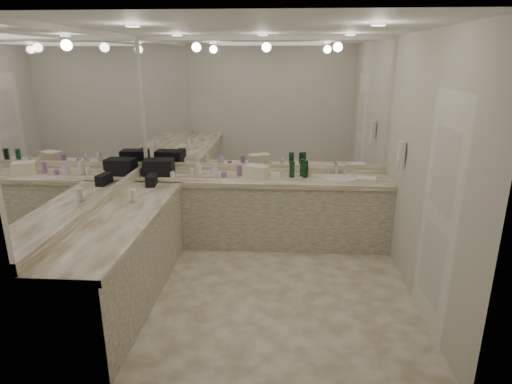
# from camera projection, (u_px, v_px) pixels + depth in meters

# --- Properties ---
(floor) EXTENTS (3.20, 3.20, 0.00)m
(floor) POSITION_uv_depth(u_px,v_px,m) (257.00, 288.00, 4.54)
(floor) COLOR beige
(floor) RESTS_ON ground
(ceiling) EXTENTS (3.20, 3.20, 0.00)m
(ceiling) POSITION_uv_depth(u_px,v_px,m) (257.00, 27.00, 3.76)
(ceiling) COLOR white
(ceiling) RESTS_ON floor
(wall_back) EXTENTS (3.20, 0.02, 2.60)m
(wall_back) POSITION_uv_depth(u_px,v_px,m) (264.00, 141.00, 5.58)
(wall_back) COLOR beige
(wall_back) RESTS_ON floor
(wall_left) EXTENTS (0.02, 3.00, 2.60)m
(wall_left) POSITION_uv_depth(u_px,v_px,m) (97.00, 168.00, 4.25)
(wall_left) COLOR beige
(wall_left) RESTS_ON floor
(wall_right) EXTENTS (0.02, 3.00, 2.60)m
(wall_right) POSITION_uv_depth(u_px,v_px,m) (425.00, 173.00, 4.06)
(wall_right) COLOR beige
(wall_right) RESTS_ON floor
(vanity_back_base) EXTENTS (3.20, 0.60, 0.84)m
(vanity_back_base) POSITION_uv_depth(u_px,v_px,m) (263.00, 213.00, 5.56)
(vanity_back_base) COLOR beige
(vanity_back_base) RESTS_ON floor
(vanity_back_top) EXTENTS (3.20, 0.64, 0.06)m
(vanity_back_top) POSITION_uv_depth(u_px,v_px,m) (263.00, 179.00, 5.42)
(vanity_back_top) COLOR silver
(vanity_back_top) RESTS_ON vanity_back_base
(vanity_left_base) EXTENTS (0.60, 2.40, 0.84)m
(vanity_left_base) POSITION_uv_depth(u_px,v_px,m) (124.00, 262.00, 4.21)
(vanity_left_base) COLOR beige
(vanity_left_base) RESTS_ON floor
(vanity_left_top) EXTENTS (0.64, 2.42, 0.06)m
(vanity_left_top) POSITION_uv_depth(u_px,v_px,m) (120.00, 219.00, 4.08)
(vanity_left_top) COLOR silver
(vanity_left_top) RESTS_ON vanity_left_base
(backsplash_back) EXTENTS (3.20, 0.04, 0.10)m
(backsplash_back) POSITION_uv_depth(u_px,v_px,m) (264.00, 168.00, 5.67)
(backsplash_back) COLOR silver
(backsplash_back) RESTS_ON vanity_back_top
(backsplash_left) EXTENTS (0.04, 3.00, 0.10)m
(backsplash_left) POSITION_uv_depth(u_px,v_px,m) (103.00, 201.00, 4.36)
(backsplash_left) COLOR silver
(backsplash_left) RESTS_ON vanity_left_top
(mirror_back) EXTENTS (3.12, 0.01, 1.55)m
(mirror_back) POSITION_uv_depth(u_px,v_px,m) (264.00, 105.00, 5.43)
(mirror_back) COLOR white
(mirror_back) RESTS_ON wall_back
(mirror_left) EXTENTS (0.01, 2.92, 1.55)m
(mirror_left) POSITION_uv_depth(u_px,v_px,m) (93.00, 120.00, 4.11)
(mirror_left) COLOR white
(mirror_left) RESTS_ON wall_left
(sink) EXTENTS (0.44, 0.44, 0.03)m
(sink) POSITION_uv_depth(u_px,v_px,m) (338.00, 179.00, 5.36)
(sink) COLOR white
(sink) RESTS_ON vanity_back_top
(faucet) EXTENTS (0.24, 0.16, 0.14)m
(faucet) POSITION_uv_depth(u_px,v_px,m) (337.00, 169.00, 5.54)
(faucet) COLOR silver
(faucet) RESTS_ON vanity_back_top
(wall_phone) EXTENTS (0.06, 0.10, 0.24)m
(wall_phone) POSITION_uv_depth(u_px,v_px,m) (402.00, 152.00, 4.71)
(wall_phone) COLOR white
(wall_phone) RESTS_ON wall_right
(door) EXTENTS (0.02, 0.82, 2.10)m
(door) POSITION_uv_depth(u_px,v_px,m) (438.00, 216.00, 3.66)
(door) COLOR white
(door) RESTS_ON wall_right
(black_toiletry_bag) EXTENTS (0.38, 0.25, 0.21)m
(black_toiletry_bag) POSITION_uv_depth(u_px,v_px,m) (159.00, 167.00, 5.48)
(black_toiletry_bag) COLOR black
(black_toiletry_bag) RESTS_ON vanity_back_top
(black_bag_spill) EXTENTS (0.14, 0.25, 0.13)m
(black_bag_spill) POSITION_uv_depth(u_px,v_px,m) (151.00, 180.00, 5.06)
(black_bag_spill) COLOR black
(black_bag_spill) RESTS_ON vanity_left_top
(cream_cosmetic_case) EXTENTS (0.33, 0.27, 0.16)m
(cream_cosmetic_case) POSITION_uv_depth(u_px,v_px,m) (256.00, 171.00, 5.36)
(cream_cosmetic_case) COLOR #ECE3C8
(cream_cosmetic_case) RESTS_ON vanity_back_top
(hand_towel) EXTENTS (0.27, 0.21, 0.04)m
(hand_towel) POSITION_uv_depth(u_px,v_px,m) (366.00, 179.00, 5.25)
(hand_towel) COLOR white
(hand_towel) RESTS_ON vanity_back_top
(lotion_left) EXTENTS (0.06, 0.06, 0.13)m
(lotion_left) POSITION_uv_depth(u_px,v_px,m) (134.00, 196.00, 4.46)
(lotion_left) COLOR white
(lotion_left) RESTS_ON vanity_left_top
(soap_bottle_a) EXTENTS (0.10, 0.10, 0.22)m
(soap_bottle_a) POSITION_uv_depth(u_px,v_px,m) (199.00, 168.00, 5.43)
(soap_bottle_a) COLOR white
(soap_bottle_a) RESTS_ON vanity_back_top
(soap_bottle_b) EXTENTS (0.10, 0.10, 0.17)m
(soap_bottle_b) POSITION_uv_depth(u_px,v_px,m) (214.00, 170.00, 5.41)
(soap_bottle_b) COLOR silver
(soap_bottle_b) RESTS_ON vanity_back_top
(soap_bottle_c) EXTENTS (0.13, 0.13, 0.15)m
(soap_bottle_c) POSITION_uv_depth(u_px,v_px,m) (266.00, 172.00, 5.38)
(soap_bottle_c) COLOR beige
(soap_bottle_c) RESTS_ON vanity_back_top
(green_bottle_0) EXTENTS (0.06, 0.06, 0.22)m
(green_bottle_0) POSITION_uv_depth(u_px,v_px,m) (302.00, 167.00, 5.44)
(green_bottle_0) COLOR #15512D
(green_bottle_0) RESTS_ON vanity_back_top
(green_bottle_1) EXTENTS (0.07, 0.07, 0.21)m
(green_bottle_1) POSITION_uv_depth(u_px,v_px,m) (305.00, 169.00, 5.39)
(green_bottle_1) COLOR #15512D
(green_bottle_1) RESTS_ON vanity_back_top
(green_bottle_2) EXTENTS (0.07, 0.07, 0.20)m
(green_bottle_2) POSITION_uv_depth(u_px,v_px,m) (292.00, 169.00, 5.39)
(green_bottle_2) COLOR #15512D
(green_bottle_2) RESTS_ON vanity_back_top
(amenity_bottle_0) EXTENTS (0.06, 0.06, 0.10)m
(amenity_bottle_0) POSITION_uv_depth(u_px,v_px,m) (192.00, 172.00, 5.45)
(amenity_bottle_0) COLOR white
(amenity_bottle_0) RESTS_ON vanity_back_top
(amenity_bottle_1) EXTENTS (0.06, 0.06, 0.15)m
(amenity_bottle_1) POSITION_uv_depth(u_px,v_px,m) (239.00, 170.00, 5.44)
(amenity_bottle_1) COLOR #9966B2
(amenity_bottle_1) RESTS_ON vanity_back_top
(amenity_bottle_2) EXTENTS (0.04, 0.04, 0.10)m
(amenity_bottle_2) POSITION_uv_depth(u_px,v_px,m) (309.00, 171.00, 5.50)
(amenity_bottle_2) COLOR #E0B28C
(amenity_bottle_2) RESTS_ON vanity_back_top
(amenity_bottle_3) EXTENTS (0.04, 0.04, 0.07)m
(amenity_bottle_3) POSITION_uv_depth(u_px,v_px,m) (258.00, 171.00, 5.54)
(amenity_bottle_3) COLOR silver
(amenity_bottle_3) RESTS_ON vanity_back_top
(amenity_bottle_4) EXTENTS (0.06, 0.06, 0.07)m
(amenity_bottle_4) POSITION_uv_depth(u_px,v_px,m) (172.00, 174.00, 5.41)
(amenity_bottle_4) COLOR white
(amenity_bottle_4) RESTS_ON vanity_back_top
(amenity_bottle_5) EXTENTS (0.07, 0.07, 0.06)m
(amenity_bottle_5) POSITION_uv_depth(u_px,v_px,m) (224.00, 175.00, 5.41)
(amenity_bottle_5) COLOR #9966B2
(amenity_bottle_5) RESTS_ON vanity_back_top
(amenity_bottle_6) EXTENTS (0.04, 0.04, 0.11)m
(amenity_bottle_6) POSITION_uv_depth(u_px,v_px,m) (282.00, 174.00, 5.36)
(amenity_bottle_6) COLOR silver
(amenity_bottle_6) RESTS_ON vanity_back_top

